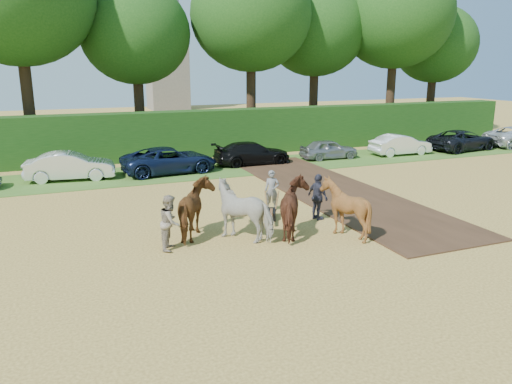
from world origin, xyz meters
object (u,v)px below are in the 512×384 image
Objects in this scene: spectator_far at (318,197)px; church at (164,2)px; parked_cars at (322,150)px; plough_team at (272,208)px; spectator_near at (170,222)px.

spectator_far is 0.07× the size of church.
parked_cars is 1.53× the size of church.
plough_team is at bearing -98.39° from church.
spectator_far is at bearing -120.11° from parked_cars.
spectator_near reaches higher than spectator_far.
spectator_near is 16.92m from parked_cars.
spectator_near is at bearing 179.76° from plough_team.
spectator_far is 2.65m from plough_team.
spectator_far reaches higher than parked_cars.
spectator_near reaches higher than parked_cars.
parked_cars is at bearing 53.69° from plough_team.
church is (11.39, 52.80, 12.82)m from spectator_near.
spectator_far is 0.26× the size of plough_team.
parked_cars is (8.62, 11.73, -0.29)m from plough_team.
parked_cars is at bearing -21.52° from spectator_near.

